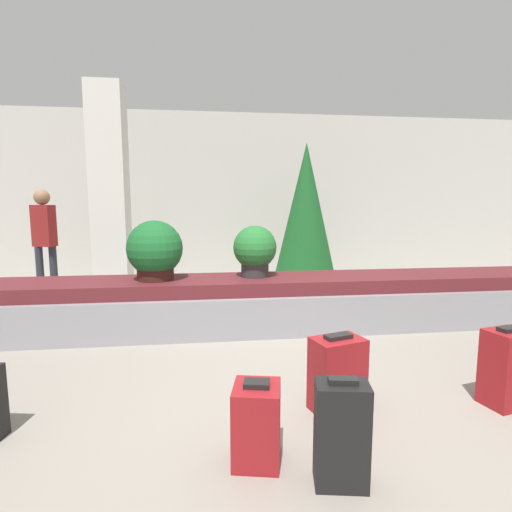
{
  "coord_description": "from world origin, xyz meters",
  "views": [
    {
      "loc": [
        -0.58,
        -3.0,
        1.45
      ],
      "look_at": [
        0.0,
        1.52,
        0.85
      ],
      "focal_mm": 28.0,
      "sensor_mm": 36.0,
      "label": 1
    }
  ],
  "objects_px": {
    "pillar": "(110,193)",
    "potted_plant_0": "(155,251)",
    "suitcase_5": "(341,434)",
    "potted_plant_1": "(255,250)",
    "decorated_tree": "(306,212)",
    "suitcase_3": "(506,368)",
    "suitcase_1": "(337,374)",
    "traveler_0": "(44,234)",
    "suitcase_4": "(257,423)"
  },
  "relations": [
    {
      "from": "suitcase_4",
      "to": "suitcase_5",
      "type": "distance_m",
      "value": 0.48
    },
    {
      "from": "suitcase_5",
      "to": "potted_plant_0",
      "type": "xyz_separation_m",
      "value": [
        -1.24,
        2.69,
        0.64
      ]
    },
    {
      "from": "suitcase_4",
      "to": "potted_plant_0",
      "type": "xyz_separation_m",
      "value": [
        -0.83,
        2.45,
        0.7
      ]
    },
    {
      "from": "potted_plant_0",
      "to": "suitcase_3",
      "type": "bearing_deg",
      "value": -37.4
    },
    {
      "from": "pillar",
      "to": "suitcase_1",
      "type": "xyz_separation_m",
      "value": [
        2.32,
        -3.8,
        -1.34
      ]
    },
    {
      "from": "suitcase_5",
      "to": "potted_plant_0",
      "type": "relative_size",
      "value": 0.87
    },
    {
      "from": "suitcase_4",
      "to": "traveler_0",
      "type": "height_order",
      "value": "traveler_0"
    },
    {
      "from": "suitcase_5",
      "to": "decorated_tree",
      "type": "relative_size",
      "value": 0.24
    },
    {
      "from": "potted_plant_0",
      "to": "traveler_0",
      "type": "relative_size",
      "value": 0.4
    },
    {
      "from": "pillar",
      "to": "potted_plant_1",
      "type": "bearing_deg",
      "value": -41.9
    },
    {
      "from": "suitcase_4",
      "to": "decorated_tree",
      "type": "distance_m",
      "value": 4.81
    },
    {
      "from": "suitcase_3",
      "to": "decorated_tree",
      "type": "xyz_separation_m",
      "value": [
        -0.44,
        4.07,
        1.02
      ]
    },
    {
      "from": "potted_plant_1",
      "to": "decorated_tree",
      "type": "xyz_separation_m",
      "value": [
        1.1,
        1.97,
        0.4
      ]
    },
    {
      "from": "suitcase_3",
      "to": "potted_plant_1",
      "type": "distance_m",
      "value": 2.68
    },
    {
      "from": "suitcase_1",
      "to": "decorated_tree",
      "type": "height_order",
      "value": "decorated_tree"
    },
    {
      "from": "pillar",
      "to": "potted_plant_0",
      "type": "bearing_deg",
      "value": -64.88
    },
    {
      "from": "suitcase_5",
      "to": "decorated_tree",
      "type": "bearing_deg",
      "value": 88.27
    },
    {
      "from": "traveler_0",
      "to": "pillar",
      "type": "bearing_deg",
      "value": 17.91
    },
    {
      "from": "suitcase_3",
      "to": "potted_plant_1",
      "type": "height_order",
      "value": "potted_plant_1"
    },
    {
      "from": "potted_plant_0",
      "to": "decorated_tree",
      "type": "xyz_separation_m",
      "value": [
        2.23,
        2.02,
        0.38
      ]
    },
    {
      "from": "suitcase_3",
      "to": "potted_plant_0",
      "type": "height_order",
      "value": "potted_plant_0"
    },
    {
      "from": "suitcase_5",
      "to": "traveler_0",
      "type": "distance_m",
      "value": 5.59
    },
    {
      "from": "suitcase_1",
      "to": "traveler_0",
      "type": "bearing_deg",
      "value": 114.1
    },
    {
      "from": "suitcase_5",
      "to": "pillar",
      "type": "bearing_deg",
      "value": 125.11
    },
    {
      "from": "suitcase_1",
      "to": "traveler_0",
      "type": "relative_size",
      "value": 0.34
    },
    {
      "from": "pillar",
      "to": "suitcase_5",
      "type": "relative_size",
      "value": 5.52
    },
    {
      "from": "decorated_tree",
      "to": "potted_plant_1",
      "type": "bearing_deg",
      "value": -119.26
    },
    {
      "from": "suitcase_1",
      "to": "decorated_tree",
      "type": "relative_size",
      "value": 0.23
    },
    {
      "from": "potted_plant_0",
      "to": "traveler_0",
      "type": "xyz_separation_m",
      "value": [
        -1.87,
        1.91,
        0.06
      ]
    },
    {
      "from": "potted_plant_1",
      "to": "pillar",
      "type": "bearing_deg",
      "value": 138.1
    },
    {
      "from": "pillar",
      "to": "suitcase_1",
      "type": "relative_size",
      "value": 5.78
    },
    {
      "from": "suitcase_1",
      "to": "decorated_tree",
      "type": "xyz_separation_m",
      "value": [
        0.77,
        3.98,
        1.04
      ]
    },
    {
      "from": "suitcase_1",
      "to": "potted_plant_1",
      "type": "relative_size",
      "value": 0.93
    },
    {
      "from": "suitcase_3",
      "to": "decorated_tree",
      "type": "distance_m",
      "value": 4.22
    },
    {
      "from": "pillar",
      "to": "potted_plant_0",
      "type": "height_order",
      "value": "pillar"
    },
    {
      "from": "suitcase_3",
      "to": "suitcase_4",
      "type": "distance_m",
      "value": 1.89
    },
    {
      "from": "potted_plant_0",
      "to": "suitcase_5",
      "type": "bearing_deg",
      "value": -65.31
    },
    {
      "from": "potted_plant_1",
      "to": "decorated_tree",
      "type": "relative_size",
      "value": 0.25
    },
    {
      "from": "decorated_tree",
      "to": "pillar",
      "type": "bearing_deg",
      "value": -176.7
    },
    {
      "from": "potted_plant_0",
      "to": "potted_plant_1",
      "type": "bearing_deg",
      "value": 2.58
    },
    {
      "from": "pillar",
      "to": "potted_plant_0",
      "type": "distance_m",
      "value": 2.14
    },
    {
      "from": "suitcase_3",
      "to": "decorated_tree",
      "type": "relative_size",
      "value": 0.24
    },
    {
      "from": "suitcase_3",
      "to": "traveler_0",
      "type": "distance_m",
      "value": 6.07
    },
    {
      "from": "pillar",
      "to": "traveler_0",
      "type": "relative_size",
      "value": 1.94
    },
    {
      "from": "traveler_0",
      "to": "decorated_tree",
      "type": "xyz_separation_m",
      "value": [
        4.11,
        0.11,
        0.32
      ]
    },
    {
      "from": "pillar",
      "to": "suitcase_3",
      "type": "distance_m",
      "value": 5.42
    },
    {
      "from": "suitcase_5",
      "to": "potted_plant_1",
      "type": "relative_size",
      "value": 0.97
    },
    {
      "from": "suitcase_3",
      "to": "suitcase_5",
      "type": "bearing_deg",
      "value": -168.88
    },
    {
      "from": "suitcase_1",
      "to": "traveler_0",
      "type": "distance_m",
      "value": 5.16
    },
    {
      "from": "suitcase_1",
      "to": "suitcase_3",
      "type": "height_order",
      "value": "suitcase_3"
    }
  ]
}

